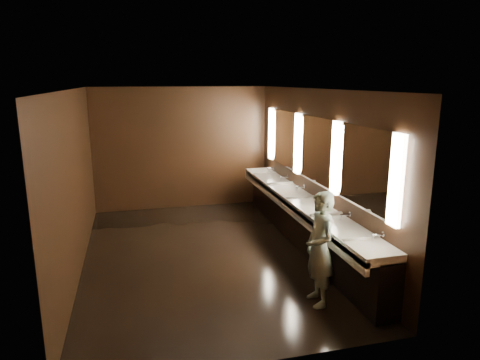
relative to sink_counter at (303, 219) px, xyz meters
name	(u,v)px	position (x,y,z in m)	size (l,w,h in m)	color
floor	(205,255)	(-1.79, 0.00, -0.50)	(6.00, 6.00, 0.00)	black
ceiling	(202,89)	(-1.79, 0.00, 2.30)	(4.00, 6.00, 0.02)	#2D2D2B
wall_back	(182,148)	(-1.79, 3.00, 0.90)	(4.00, 0.02, 2.80)	black
wall_front	(254,240)	(-1.79, -3.00, 0.90)	(4.00, 0.02, 2.80)	black
wall_left	(75,183)	(-3.79, 0.00, 0.90)	(0.02, 6.00, 2.80)	black
wall_right	(316,170)	(0.21, 0.00, 0.90)	(0.02, 6.00, 2.80)	black
sink_counter	(303,219)	(0.00, 0.00, 0.00)	(0.55, 5.40, 1.01)	black
mirror_band	(315,150)	(0.19, 0.00, 1.25)	(0.06, 5.03, 1.15)	#FFEDCE
person	(320,249)	(-0.59, -1.97, 0.28)	(0.57, 0.37, 1.56)	#92CEDA
trash_bin	(322,261)	(-0.22, -1.28, -0.23)	(0.35, 0.35, 0.54)	black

